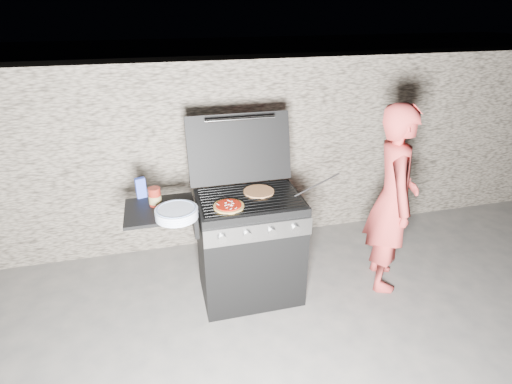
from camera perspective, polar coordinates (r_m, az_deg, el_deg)
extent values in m
plane|color=#504F4E|center=(3.54, -0.81, -14.06)|extent=(50.00, 50.00, 0.00)
cube|color=tan|center=(3.99, -4.42, 5.66)|extent=(8.00, 0.35, 1.80)
cylinder|color=tan|center=(3.11, 0.41, 0.08)|extent=(0.31, 0.31, 0.01)
cylinder|color=maroon|center=(3.00, -14.25, -0.64)|extent=(0.11, 0.11, 0.14)
cube|color=blue|center=(3.15, -16.14, 0.59)|extent=(0.08, 0.06, 0.16)
cylinder|color=silver|center=(2.82, -11.27, -2.98)|extent=(0.30, 0.30, 0.07)
imported|color=#D6423E|center=(3.44, 18.93, -1.05)|extent=(0.55, 0.68, 1.59)
cylinder|color=black|center=(3.18, 8.79, 1.08)|extent=(0.44, 0.16, 0.09)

